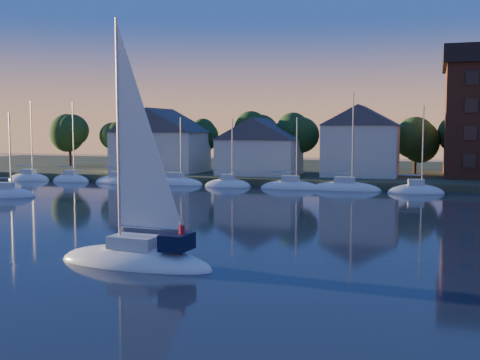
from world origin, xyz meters
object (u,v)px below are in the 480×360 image
at_px(clubhouse_centre, 260,146).
at_px(hero_sailboat, 137,254).
at_px(clubhouse_east, 361,140).
at_px(drifting_sailboat_left, 6,196).
at_px(clubhouse_west, 160,139).

xyz_separation_m(clubhouse_centre, hero_sailboat, (8.12, -52.59, -4.52)).
xyz_separation_m(clubhouse_east, drifting_sailboat_left, (-35.44, -29.27, -5.90)).
bearing_deg(clubhouse_west, hero_sailboat, -65.77).
bearing_deg(clubhouse_centre, hero_sailboat, -81.22).
xyz_separation_m(clubhouse_west, clubhouse_centre, (16.00, -1.00, -0.80)).
distance_m(clubhouse_east, hero_sailboat, 55.17).
xyz_separation_m(clubhouse_west, clubhouse_east, (30.00, 1.00, 0.07)).
relative_size(clubhouse_centre, hero_sailboat, 0.78).
bearing_deg(drifting_sailboat_left, clubhouse_west, 53.65).
bearing_deg(drifting_sailboat_left, hero_sailboat, -66.04).
xyz_separation_m(clubhouse_west, hero_sailboat, (24.12, -53.59, -5.32)).
bearing_deg(clubhouse_west, clubhouse_east, 1.91).
bearing_deg(drifting_sailboat_left, clubhouse_centre, 26.37).
relative_size(clubhouse_west, clubhouse_centre, 1.18).
relative_size(clubhouse_west, clubhouse_east, 1.30).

